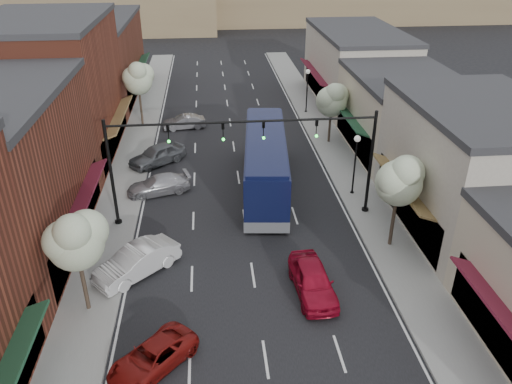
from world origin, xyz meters
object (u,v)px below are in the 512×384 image
object	(u,v)px
tree_right_far	(332,99)
parked_car_c	(159,185)
coach_bus	(265,162)
red_hatchback	(313,280)
signal_mast_right	(335,149)
lamp_post_near	(356,155)
parked_car_b	(137,261)
parked_car_a	(153,357)
tree_right_near	(400,179)
parked_car_d	(157,155)
lamp_post_far	(307,84)
tree_left_far	(138,78)
signal_mast_left	(150,156)
tree_left_near	(75,239)
parked_car_e	(184,122)

from	to	relation	value
tree_right_far	parked_car_c	distance (m)	16.49
coach_bus	red_hatchback	distance (m)	12.01
signal_mast_right	lamp_post_near	world-z (taller)	signal_mast_right
tree_right_far	coach_bus	xyz separation A→B (m)	(-6.51, -7.80, -1.95)
tree_right_far	parked_car_b	xyz separation A→B (m)	(-14.55, -17.20, -3.19)
parked_car_a	parked_car_b	distance (m)	6.84
tree_right_near	parked_car_d	distance (m)	19.90
lamp_post_far	tree_left_far	bearing A→B (deg)	-172.70
signal_mast_left	parked_car_b	size ratio (longest dim) A/B	1.70
parked_car_c	parked_car_a	bearing A→B (deg)	-12.68
tree_left_far	lamp_post_near	world-z (taller)	tree_left_far
signal_mast_left	red_hatchback	world-z (taller)	signal_mast_left
tree_right_far	tree_left_far	xyz separation A→B (m)	(-16.60, 6.00, 0.61)
tree_left_near	parked_car_e	xyz separation A→B (m)	(3.92, 24.80, -3.58)
signal_mast_right	signal_mast_left	world-z (taller)	same
signal_mast_right	parked_car_c	bearing A→B (deg)	160.33
lamp_post_far	parked_car_a	xyz separation A→B (m)	(-12.63, -31.96, -2.43)
signal_mast_left	parked_car_a	world-z (taller)	signal_mast_left
tree_right_far	parked_car_c	world-z (taller)	tree_right_far
tree_right_near	parked_car_c	xyz separation A→B (m)	(-14.09, 8.12, -3.81)
red_hatchback	parked_car_c	distance (m)	14.64
lamp_post_far	parked_car_d	xyz separation A→B (m)	(-14.00, -10.98, -2.21)
tree_left_far	lamp_post_far	world-z (taller)	tree_left_far
tree_right_near	parked_car_e	size ratio (longest dim) A/B	1.54
tree_left_near	parked_car_b	bearing A→B (deg)	53.74
coach_bus	parked_car_c	distance (m)	7.71
tree_left_near	parked_car_a	xyz separation A→B (m)	(3.43, -3.90, -3.65)
lamp_post_far	parked_car_c	world-z (taller)	lamp_post_far
tree_right_near	red_hatchback	world-z (taller)	tree_right_near
tree_left_far	lamp_post_near	size ratio (longest dim) A/B	1.38
tree_left_near	parked_car_c	bearing A→B (deg)	78.32
signal_mast_right	parked_car_d	size ratio (longest dim) A/B	1.76
tree_left_far	signal_mast_right	bearing A→B (deg)	-52.29
parked_car_a	parked_car_b	world-z (taller)	parked_car_b
tree_left_far	coach_bus	world-z (taller)	tree_left_far
tree_left_near	tree_right_far	bearing A→B (deg)	50.31
parked_car_b	tree_left_far	bearing A→B (deg)	142.99
tree_right_far	lamp_post_far	xyz separation A→B (m)	(-0.55, 8.06, -0.99)
signal_mast_right	parked_car_a	distance (m)	16.38
lamp_post_near	coach_bus	xyz separation A→B (m)	(-5.97, 1.65, -0.96)
tree_left_far	lamp_post_far	bearing A→B (deg)	7.30
lamp_post_far	parked_car_b	distance (m)	28.96
tree_right_near	lamp_post_far	distance (m)	24.11
signal_mast_left	parked_car_b	world-z (taller)	signal_mast_left
parked_car_a	parked_car_d	xyz separation A→B (m)	(-1.37, 20.98, 0.23)
tree_right_far	lamp_post_near	bearing A→B (deg)	-93.31
lamp_post_near	tree_left_near	bearing A→B (deg)	-146.67
tree_right_near	tree_left_far	xyz separation A→B (m)	(-16.60, 22.00, 0.15)
lamp_post_near	coach_bus	world-z (taller)	lamp_post_near
lamp_post_far	parked_car_b	bearing A→B (deg)	-119.00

